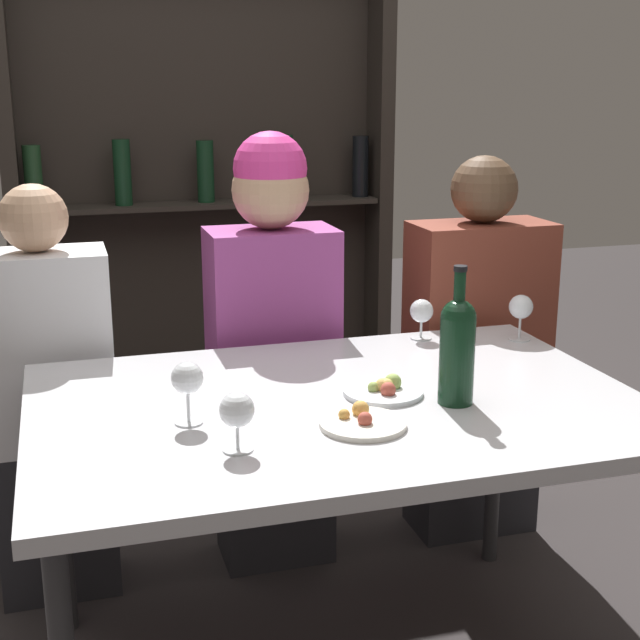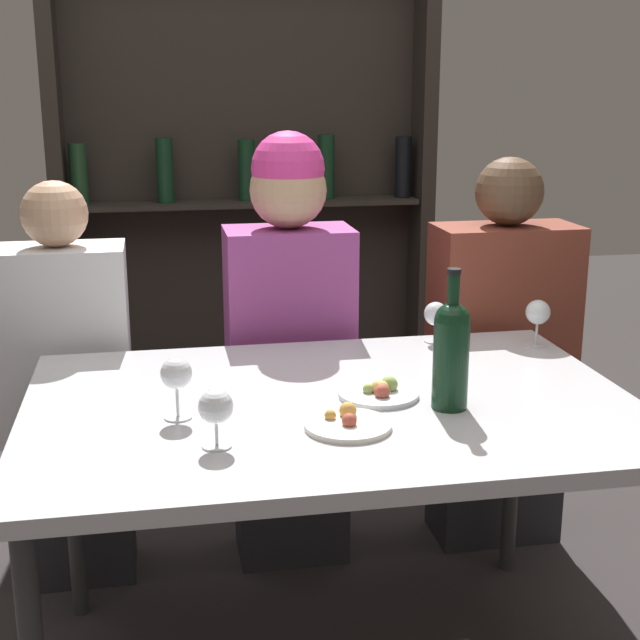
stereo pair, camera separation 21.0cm
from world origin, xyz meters
name	(u,v)px [view 2 (the right image)]	position (x,y,z in m)	size (l,w,h in m)	color
dining_table	(331,423)	(0.00, 0.00, 0.68)	(1.37, 0.94, 0.73)	silver
wine_rack_wall	(245,161)	(0.00, 1.79, 1.12)	(1.53, 0.21, 2.20)	#28231E
wine_bottle	(451,350)	(0.25, -0.10, 0.86)	(0.08, 0.08, 0.31)	black
wine_glass_0	(216,408)	(-0.27, -0.22, 0.81)	(0.07, 0.07, 0.12)	silver
wine_glass_1	(436,315)	(0.37, 0.40, 0.81)	(0.07, 0.07, 0.11)	silver
wine_glass_2	(176,376)	(-0.34, -0.05, 0.83)	(0.07, 0.07, 0.13)	silver
wine_glass_3	(538,314)	(0.63, 0.31, 0.82)	(0.07, 0.07, 0.13)	silver
food_plate_0	(346,423)	(0.00, -0.17, 0.74)	(0.18, 0.18, 0.04)	silver
food_plate_1	(380,392)	(0.11, 0.00, 0.74)	(0.18, 0.18, 0.04)	silver
seated_person_left	(69,399)	(-0.64, 0.63, 0.55)	(0.36, 0.22, 1.17)	#26262B
seated_person_center	(289,353)	(0.00, 0.63, 0.65)	(0.37, 0.22, 1.30)	#26262B
seated_person_right	(500,367)	(0.66, 0.63, 0.57)	(0.43, 0.22, 1.21)	#26262B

